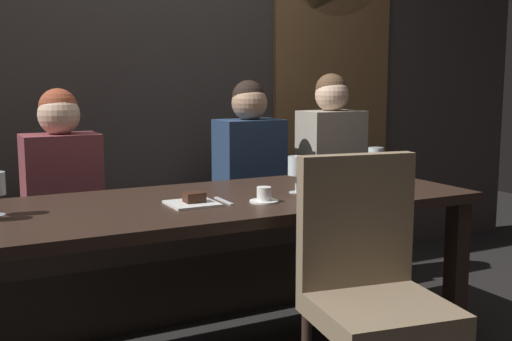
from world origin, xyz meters
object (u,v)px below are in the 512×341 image
(diner_bearded, at_px, (249,154))
(fork_on_table, at_px, (224,201))
(banquette_bench, at_px, (168,270))
(wine_glass_near_right, at_px, (296,167))
(dessert_plate, at_px, (193,201))
(dining_table, at_px, (221,218))
(wine_glass_near_left, at_px, (318,172))
(diner_redhead, at_px, (61,170))
(chair_near_side, at_px, (370,278))
(diner_far_end, at_px, (331,147))
(wine_glass_center_back, at_px, (376,157))
(espresso_cup, at_px, (264,196))

(diner_bearded, distance_m, fork_on_table, 0.97)
(banquette_bench, distance_m, fork_on_table, 0.93)
(wine_glass_near_right, relative_size, dessert_plate, 0.86)
(dining_table, distance_m, wine_glass_near_left, 0.46)
(dining_table, xyz_separation_m, diner_redhead, (-0.53, 0.71, 0.15))
(diner_bearded, height_order, wine_glass_near_left, diner_bearded)
(fork_on_table, bearing_deg, banquette_bench, 89.27)
(chair_near_side, bearing_deg, banquette_bench, 99.61)
(chair_near_side, relative_size, wine_glass_near_right, 5.98)
(dining_table, distance_m, diner_far_end, 1.26)
(diner_redhead, distance_m, diner_bearded, 1.04)
(diner_far_end, bearing_deg, wine_glass_near_right, -133.00)
(diner_far_end, relative_size, fork_on_table, 4.84)
(wine_glass_near_left, distance_m, dessert_plate, 0.55)
(wine_glass_center_back, distance_m, espresso_cup, 0.81)
(wine_glass_near_right, distance_m, fork_on_table, 0.39)
(diner_bearded, xyz_separation_m, dessert_plate, (-0.67, -0.81, -0.07))
(diner_far_end, bearing_deg, espresso_cup, -136.76)
(dining_table, bearing_deg, banquette_bench, 90.00)
(fork_on_table, bearing_deg, dining_table, 75.18)
(wine_glass_near_left, bearing_deg, wine_glass_near_right, 95.49)
(wine_glass_near_right, xyz_separation_m, fork_on_table, (-0.37, -0.04, -0.11))
(espresso_cup, bearing_deg, dessert_plate, 162.43)
(wine_glass_center_back, height_order, wine_glass_near_right, same)
(banquette_bench, xyz_separation_m, wine_glass_center_back, (0.89, -0.62, 0.63))
(dessert_plate, xyz_separation_m, fork_on_table, (0.14, 0.00, -0.01))
(chair_near_side, height_order, diner_bearded, diner_bearded)
(banquette_bench, relative_size, wine_glass_near_left, 15.24)
(diner_redhead, xyz_separation_m, espresso_cup, (0.65, -0.87, -0.04))
(chair_near_side, height_order, wine_glass_center_back, chair_near_side)
(dining_table, relative_size, wine_glass_near_left, 13.41)
(banquette_bench, height_order, chair_near_side, chair_near_side)
(wine_glass_center_back, distance_m, dessert_plate, 1.06)
(wine_glass_center_back, height_order, fork_on_table, wine_glass_center_back)
(chair_near_side, xyz_separation_m, diner_redhead, (-0.77, 1.43, 0.24))
(chair_near_side, height_order, diner_far_end, diner_far_end)
(banquette_bench, bearing_deg, dining_table, -90.00)
(chair_near_side, height_order, espresso_cup, chair_near_side)
(dining_table, bearing_deg, dessert_plate, -153.42)
(diner_bearded, height_order, wine_glass_center_back, diner_bearded)
(dining_table, xyz_separation_m, wine_glass_center_back, (0.89, 0.08, 0.20))
(chair_near_side, height_order, fork_on_table, chair_near_side)
(chair_near_side, bearing_deg, diner_far_end, 60.66)
(dining_table, xyz_separation_m, wine_glass_near_left, (0.37, -0.19, 0.20))
(wine_glass_near_right, relative_size, espresso_cup, 1.37)
(dining_table, bearing_deg, chair_near_side, -71.55)
(wine_glass_center_back, bearing_deg, dining_table, -174.83)
(diner_bearded, bearing_deg, chair_near_side, -100.46)
(diner_far_end, distance_m, fork_on_table, 1.32)
(banquette_bench, bearing_deg, wine_glass_near_right, -64.58)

